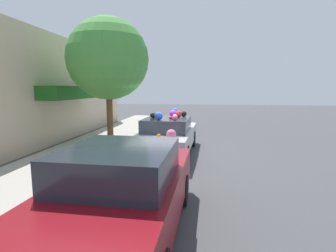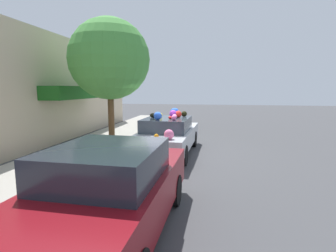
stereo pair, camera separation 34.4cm
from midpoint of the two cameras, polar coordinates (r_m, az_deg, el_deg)
name	(u,v)px [view 1 (the left image)]	position (r m, az deg, el deg)	size (l,w,h in m)	color
ground_plane	(164,153)	(9.61, -1.82, -5.98)	(60.00, 60.00, 0.00)	#424244
sidewalk_curb	(94,149)	(10.38, -16.74, -4.88)	(24.00, 3.20, 0.14)	#9E998E
building_facade	(38,90)	(11.33, -27.27, 7.02)	(18.00, 1.20, 4.62)	#C6B293
street_tree	(108,59)	(10.61, -13.86, 13.95)	(3.11, 3.11, 4.89)	brown
fire_hydrant	(96,157)	(7.53, -16.73, -6.55)	(0.20, 0.20, 0.70)	red
art_car	(168,134)	(9.40, -1.07, -1.84)	(4.42, 1.90, 1.65)	#B7BABF
parked_car_plain	(123,190)	(4.31, -12.03, -13.58)	(4.12, 1.87, 1.49)	maroon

